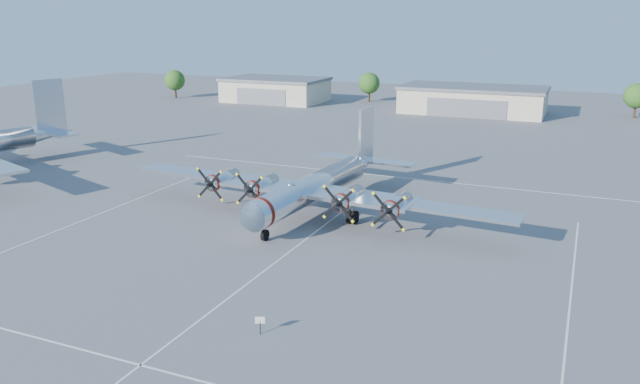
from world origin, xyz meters
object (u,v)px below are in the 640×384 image
at_px(hangar_west, 275,90).
at_px(tree_far_west, 175,80).
at_px(tree_west, 369,83).
at_px(main_bomber_b29, 317,212).
at_px(info_placard, 260,322).
at_px(tree_east, 637,96).
at_px(hangar_center, 473,100).

xyz_separation_m(hangar_west, tree_far_west, (-25.00, -3.96, 1.51)).
bearing_deg(tree_far_west, tree_west, 14.93).
distance_m(main_bomber_b29, info_placard, 25.43).
xyz_separation_m(tree_far_west, main_bomber_b29, (67.62, -69.67, -4.22)).
bearing_deg(tree_east, info_placard, -103.76).
bearing_deg(hangar_center, hangar_west, 180.00).
relative_size(tree_west, tree_east, 1.00).
distance_m(hangar_west, info_placard, 109.90).
relative_size(hangar_west, tree_west, 3.40).
bearing_deg(info_placard, tree_far_west, 103.75).
xyz_separation_m(hangar_center, tree_west, (-25.00, 8.04, 1.51)).
bearing_deg(tree_west, hangar_center, -17.82).
bearing_deg(tree_west, tree_east, -2.08).
relative_size(hangar_center, tree_far_west, 4.31).
xyz_separation_m(hangar_west, main_bomber_b29, (42.62, -73.64, -2.71)).
xyz_separation_m(hangar_west, tree_east, (75.00, 6.04, 1.51)).
relative_size(tree_west, main_bomber_b29, 0.16).
distance_m(hangar_center, info_placard, 98.23).
distance_m(hangar_west, tree_east, 75.26).
bearing_deg(main_bomber_b29, info_placard, -69.58).
relative_size(tree_far_west, tree_west, 1.00).
height_order(hangar_center, tree_east, tree_east).
xyz_separation_m(hangar_west, info_placard, (49.49, -98.11, -1.89)).
height_order(tree_west, tree_east, same).
distance_m(hangar_west, hangar_center, 45.00).
xyz_separation_m(tree_west, tree_east, (55.00, -2.00, 0.00)).
distance_m(hangar_center, tree_east, 30.64).
bearing_deg(hangar_center, tree_east, 11.38).
bearing_deg(main_bomber_b29, tree_west, 110.20).
height_order(hangar_west, tree_west, tree_west).
bearing_deg(hangar_west, tree_west, 21.89).
xyz_separation_m(hangar_center, info_placard, (4.49, -98.11, -1.89)).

